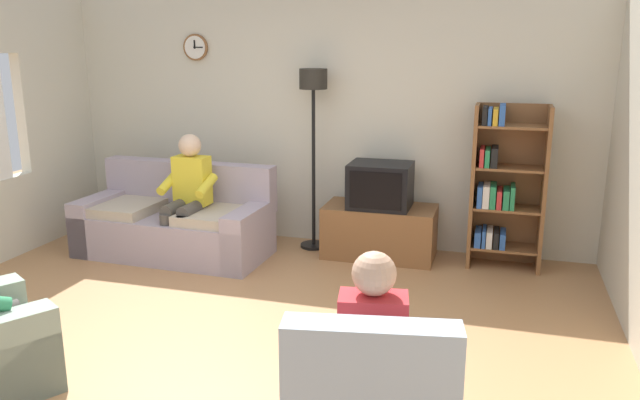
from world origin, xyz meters
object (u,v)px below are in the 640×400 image
(couch, at_px, (176,224))
(person_in_right_armchair, at_px, (373,342))
(tv_stand, at_px, (380,231))
(person_on_couch, at_px, (187,191))
(floor_lamp, at_px, (313,109))
(bookshelf, at_px, (503,186))
(tv, at_px, (380,185))

(couch, xyz_separation_m, person_in_right_armchair, (2.55, -2.54, 0.29))
(tv_stand, xyz_separation_m, person_on_couch, (-1.80, -0.60, 0.44))
(couch, height_order, tv_stand, couch)
(couch, relative_size, floor_lamp, 1.04)
(bookshelf, distance_m, person_on_couch, 3.03)
(floor_lamp, bearing_deg, bookshelf, -0.89)
(person_in_right_armchair, bearing_deg, person_on_couch, 133.95)
(person_on_couch, relative_size, person_in_right_armchair, 1.11)
(person_on_couch, bearing_deg, floor_lamp, 33.16)
(tv_stand, bearing_deg, tv, -90.00)
(tv, bearing_deg, person_in_right_armchair, -79.77)
(tv, height_order, person_on_couch, person_on_couch)
(bookshelf, relative_size, floor_lamp, 0.84)
(person_on_couch, bearing_deg, couch, 152.22)
(couch, distance_m, person_on_couch, 0.45)
(tv, relative_size, person_on_couch, 0.48)
(bookshelf, relative_size, person_in_right_armchair, 1.39)
(couch, bearing_deg, person_on_couch, -27.78)
(bookshelf, bearing_deg, couch, -169.89)
(couch, relative_size, person_in_right_armchair, 1.72)
(tv, xyz_separation_m, person_on_couch, (-1.80, -0.58, -0.04))
(couch, distance_m, tv, 2.10)
(tv_stand, bearing_deg, floor_lamp, 172.19)
(tv, relative_size, person_in_right_armchair, 0.54)
(floor_lamp, height_order, person_in_right_armchair, floor_lamp)
(tv_stand, distance_m, floor_lamp, 1.40)
(tv_stand, distance_m, person_in_right_armchair, 3.10)
(person_on_couch, height_order, person_in_right_armchair, person_on_couch)
(floor_lamp, bearing_deg, person_on_couch, -146.84)
(floor_lamp, xyz_separation_m, person_in_right_armchair, (1.26, -3.13, -0.85))
(tv_stand, height_order, bookshelf, bookshelf)
(tv, relative_size, floor_lamp, 0.32)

